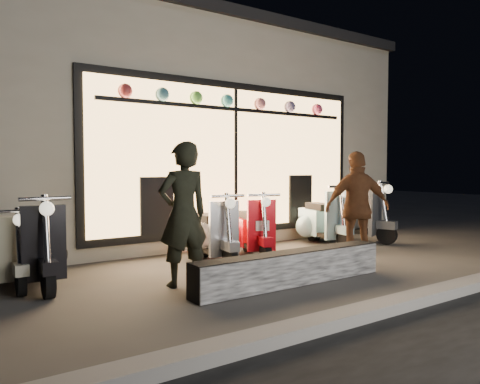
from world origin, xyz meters
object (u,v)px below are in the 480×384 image
(man, at_px, (183,214))
(woman, at_px, (358,208))
(scooter_silver, at_px, (210,234))
(scooter_red, at_px, (252,230))
(graffiti_barrier, at_px, (291,268))

(man, xyz_separation_m, woman, (2.68, -0.30, -0.03))
(scooter_silver, distance_m, scooter_red, 0.79)
(graffiti_barrier, relative_size, scooter_silver, 1.94)
(graffiti_barrier, xyz_separation_m, scooter_red, (0.76, 1.84, 0.19))
(scooter_silver, distance_m, man, 1.60)
(man, bearing_deg, woman, 175.45)
(scooter_silver, bearing_deg, man, -124.52)
(graffiti_barrier, height_order, scooter_silver, scooter_silver)
(scooter_red, height_order, man, man)
(scooter_silver, xyz_separation_m, man, (-1.04, -1.13, 0.46))
(scooter_red, xyz_separation_m, woman, (0.85, -1.44, 0.43))
(scooter_silver, bearing_deg, woman, -33.08)
(graffiti_barrier, distance_m, scooter_red, 2.00)
(scooter_red, bearing_deg, graffiti_barrier, -92.81)
(scooter_silver, bearing_deg, graffiti_barrier, -80.90)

